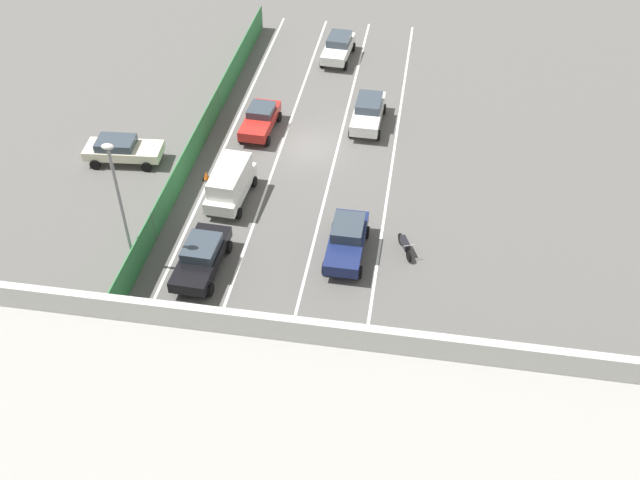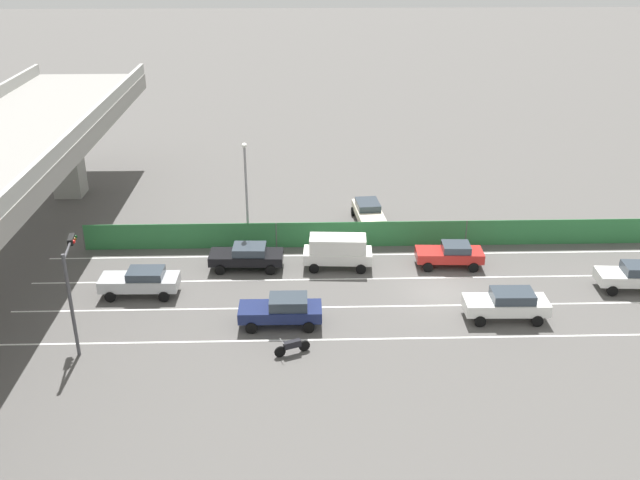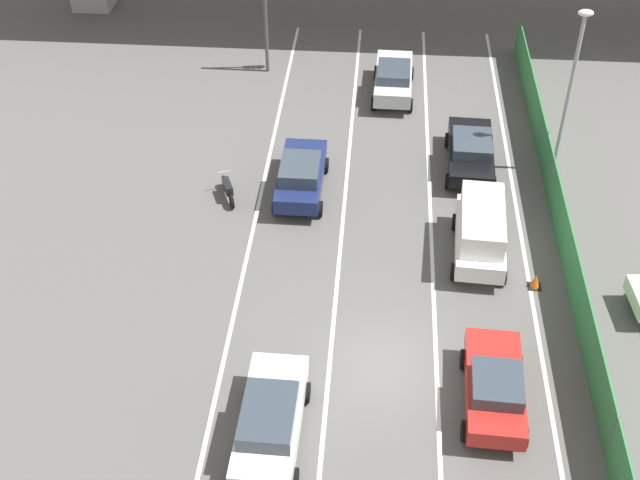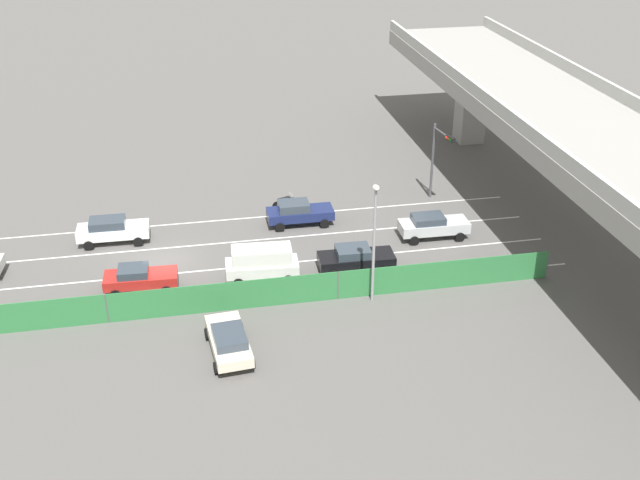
% 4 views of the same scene
% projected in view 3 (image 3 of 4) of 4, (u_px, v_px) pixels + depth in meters
% --- Properties ---
extents(ground_plane, '(300.00, 300.00, 0.00)m').
position_uv_depth(ground_plane, '(383.00, 366.00, 27.38)').
color(ground_plane, '#565451').
extents(lane_line_left_edge, '(0.14, 42.84, 0.01)m').
position_uv_depth(lane_line_left_edge, '(240.00, 287.00, 30.33)').
color(lane_line_left_edge, silver).
rests_on(lane_line_left_edge, ground).
extents(lane_line_mid_left, '(0.14, 42.84, 0.01)m').
position_uv_depth(lane_line_mid_left, '(336.00, 292.00, 30.13)').
color(lane_line_mid_left, silver).
rests_on(lane_line_mid_left, ground).
extents(lane_line_mid_right, '(0.14, 42.84, 0.01)m').
position_uv_depth(lane_line_mid_right, '(434.00, 297.00, 29.92)').
color(lane_line_mid_right, silver).
rests_on(lane_line_mid_right, ground).
extents(lane_line_right_edge, '(0.14, 42.84, 0.01)m').
position_uv_depth(lane_line_right_edge, '(532.00, 302.00, 29.71)').
color(lane_line_right_edge, silver).
rests_on(lane_line_right_edge, ground).
extents(green_fence, '(0.10, 38.94, 1.81)m').
position_uv_depth(green_fence, '(576.00, 285.00, 29.06)').
color(green_fence, '#2D753D').
rests_on(green_fence, ground).
extents(car_sedan_navy, '(2.01, 4.56, 1.70)m').
position_uv_depth(car_sedan_navy, '(301.00, 175.00, 34.19)').
color(car_sedan_navy, navy).
rests_on(car_sedan_navy, ground).
extents(car_sedan_red, '(2.08, 4.32, 1.56)m').
position_uv_depth(car_sedan_red, '(495.00, 386.00, 25.58)').
color(car_sedan_red, red).
rests_on(car_sedan_red, ground).
extents(car_sedan_silver, '(2.02, 4.63, 1.63)m').
position_uv_depth(car_sedan_silver, '(394.00, 78.00, 40.50)').
color(car_sedan_silver, '#B7BABC').
rests_on(car_sedan_silver, ground).
extents(car_van_white, '(2.19, 4.45, 2.12)m').
position_uv_depth(car_van_white, '(481.00, 230.00, 30.97)').
color(car_van_white, silver).
rests_on(car_van_white, ground).
extents(car_sedan_white, '(2.04, 4.67, 1.70)m').
position_uv_depth(car_sedan_white, '(270.00, 420.00, 24.49)').
color(car_sedan_white, white).
rests_on(car_sedan_white, ground).
extents(car_sedan_black, '(2.18, 4.73, 1.57)m').
position_uv_depth(car_sedan_black, '(471.00, 151.00, 35.64)').
color(car_sedan_black, black).
rests_on(car_sedan_black, ground).
extents(motorcycle, '(0.91, 1.84, 0.93)m').
position_uv_depth(motorcycle, '(228.00, 189.00, 34.23)').
color(motorcycle, black).
rests_on(motorcycle, ground).
extents(street_lamp, '(0.60, 0.36, 7.24)m').
position_uv_depth(street_lamp, '(572.00, 78.00, 33.32)').
color(street_lamp, gray).
rests_on(street_lamp, ground).
extents(traffic_cone, '(0.47, 0.47, 0.56)m').
position_uv_depth(traffic_cone, '(535.00, 281.00, 30.17)').
color(traffic_cone, orange).
rests_on(traffic_cone, ground).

